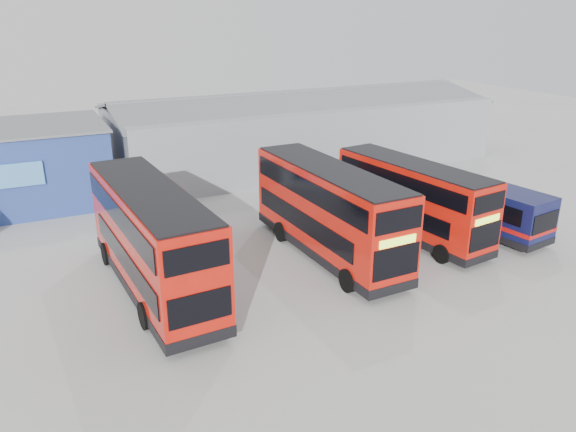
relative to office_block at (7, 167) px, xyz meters
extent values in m
plane|color=#9A9A95|center=(14.00, -17.99, -2.58)|extent=(120.00, 120.00, 0.00)
cube|color=navy|center=(0.00, 0.01, -0.08)|extent=(12.00, 8.00, 5.00)
cube|color=slate|center=(0.00, 0.01, 2.47)|extent=(12.30, 8.30, 0.15)
cube|color=#4B95D6|center=(0.00, -4.09, 0.42)|extent=(3.96, 0.15, 1.40)
cube|color=gray|center=(22.00, 2.01, -0.08)|extent=(30.00, 12.00, 5.00)
cube|color=slate|center=(22.00, -0.79, 2.67)|extent=(30.50, 6.33, 1.29)
cube|color=slate|center=(22.00, 4.80, 2.67)|extent=(30.50, 6.33, 1.29)
cube|color=red|center=(5.60, -16.02, 0.02)|extent=(3.41, 11.62, 4.43)
cube|color=black|center=(5.60, -16.02, -1.98)|extent=(3.45, 11.67, 0.49)
cube|color=black|center=(7.01, -16.37, -0.50)|extent=(0.63, 9.72, 1.04)
cube|color=black|center=(4.24, -16.53, -0.50)|extent=(0.63, 9.72, 1.04)
cube|color=black|center=(6.99, -15.93, 1.36)|extent=(0.69, 10.81, 1.04)
cube|color=black|center=(4.21, -16.10, 1.36)|extent=(0.69, 10.81, 1.04)
cube|color=black|center=(5.26, -10.26, -0.61)|extent=(2.46, 0.20, 1.48)
cube|color=black|center=(5.26, -10.26, 1.36)|extent=(2.46, 0.20, 1.04)
cube|color=#AFE22F|center=(5.26, -10.25, 0.37)|extent=(1.97, 0.16, 0.38)
cube|color=black|center=(5.94, -21.77, -0.61)|extent=(2.40, 0.20, 1.20)
cube|color=black|center=(5.94, -21.77, 1.36)|extent=(2.40, 0.20, 0.98)
cube|color=black|center=(5.60, -16.02, 2.25)|extent=(3.23, 11.45, 0.11)
cylinder|color=black|center=(6.67, -11.95, -2.01)|extent=(0.42, 1.16, 1.14)
cylinder|color=black|center=(4.05, -12.11, -2.01)|extent=(0.42, 1.16, 1.14)
cylinder|color=black|center=(7.08, -18.83, -2.01)|extent=(0.42, 1.16, 1.14)
cylinder|color=black|center=(4.46, -18.99, -2.01)|extent=(0.42, 1.16, 1.14)
cube|color=red|center=(14.53, -15.96, -0.07)|extent=(2.97, 11.16, 4.28)
cube|color=black|center=(14.53, -15.96, -2.00)|extent=(3.01, 11.21, 0.48)
cube|color=black|center=(13.18, -15.58, -0.57)|extent=(0.33, 9.40, 1.00)
cube|color=black|center=(15.86, -15.50, -0.57)|extent=(0.33, 9.40, 1.00)
cube|color=black|center=(13.19, -16.00, 1.22)|extent=(0.36, 10.45, 1.00)
cube|color=black|center=(15.88, -15.92, 1.22)|extent=(0.36, 10.45, 1.00)
cube|color=black|center=(14.70, -21.52, -0.68)|extent=(2.38, 0.12, 1.43)
cube|color=black|center=(14.70, -21.52, 1.22)|extent=(2.38, 0.12, 1.00)
cube|color=#AFE22F|center=(14.70, -21.53, 0.27)|extent=(1.90, 0.10, 0.37)
cube|color=black|center=(14.37, -10.40, -0.68)|extent=(2.32, 0.12, 1.16)
cube|color=black|center=(14.37, -10.40, 1.22)|extent=(2.32, 0.12, 0.95)
cube|color=black|center=(14.53, -15.96, 2.09)|extent=(2.81, 11.00, 0.11)
cylinder|color=black|center=(13.38, -19.85, -2.03)|extent=(0.37, 1.11, 1.10)
cylinder|color=black|center=(15.92, -19.78, -2.03)|extent=(0.37, 1.11, 1.10)
cylinder|color=black|center=(13.18, -13.20, -2.03)|extent=(0.37, 1.11, 1.10)
cylinder|color=black|center=(15.72, -13.12, -2.03)|extent=(0.37, 1.11, 1.10)
cube|color=red|center=(19.95, -15.71, -0.32)|extent=(3.60, 10.23, 3.86)
cube|color=black|center=(19.95, -15.71, -2.06)|extent=(3.65, 10.27, 0.43)
cube|color=black|center=(18.70, -15.48, -0.77)|extent=(1.10, 8.42, 0.91)
cube|color=black|center=(21.10, -15.18, -0.77)|extent=(1.10, 8.42, 0.91)
cube|color=black|center=(18.74, -15.86, 0.85)|extent=(1.21, 9.37, 0.91)
cube|color=black|center=(21.15, -15.56, 0.85)|extent=(1.21, 9.37, 0.91)
cube|color=black|center=(20.57, -20.69, -0.86)|extent=(2.13, 0.31, 1.29)
cube|color=black|center=(20.57, -20.69, 0.85)|extent=(2.13, 0.31, 0.91)
cube|color=#AFE22F|center=(20.57, -20.70, -0.01)|extent=(1.71, 0.25, 0.33)
cube|color=black|center=(19.32, -10.72, -0.86)|extent=(2.09, 0.31, 1.05)
cube|color=black|center=(19.32, -10.72, 0.85)|extent=(2.09, 0.31, 0.86)
cube|color=black|center=(19.95, -15.71, 1.63)|extent=(3.44, 10.07, 0.10)
cylinder|color=black|center=(19.24, -19.30, -2.08)|extent=(0.43, 1.02, 0.99)
cylinder|color=black|center=(21.51, -19.02, -2.08)|extent=(0.43, 1.02, 0.99)
cylinder|color=black|center=(18.50, -13.34, -2.08)|extent=(0.43, 1.02, 0.99)
cylinder|color=black|center=(20.77, -13.06, -2.08)|extent=(0.43, 1.02, 0.99)
cube|color=#0D163C|center=(23.95, -15.49, -0.99)|extent=(3.79, 10.68, 2.52)
cube|color=black|center=(23.95, -15.49, -2.08)|extent=(3.84, 10.72, 0.38)
cube|color=#B1100D|center=(23.95, -15.49, -1.44)|extent=(3.83, 10.71, 0.24)
cube|color=black|center=(25.18, -15.61, -0.58)|extent=(1.25, 8.66, 0.90)
cube|color=black|center=(22.79, -15.94, -0.58)|extent=(1.25, 8.66, 0.90)
cube|color=black|center=(23.22, -10.30, -0.82)|extent=(2.12, 0.34, 1.24)
cube|color=black|center=(24.67, -20.69, -0.82)|extent=(2.08, 0.34, 1.05)
cylinder|color=black|center=(24.56, -11.66, -2.09)|extent=(0.44, 1.02, 0.99)
cylinder|color=black|center=(22.31, -11.98, -2.09)|extent=(0.44, 1.02, 0.99)
cylinder|color=black|center=(25.48, -18.25, -2.09)|extent=(0.44, 1.02, 0.99)
cylinder|color=black|center=(23.22, -18.57, -2.09)|extent=(0.44, 1.02, 0.99)
camera|label=1|loc=(1.05, -39.09, 9.47)|focal=35.00mm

